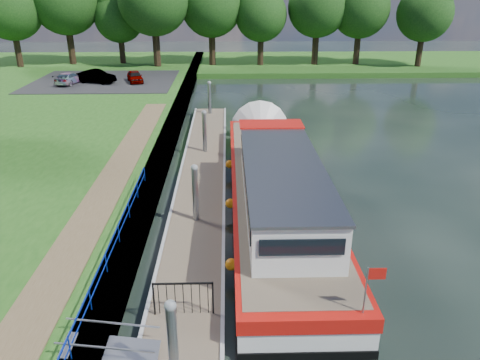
{
  "coord_description": "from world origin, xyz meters",
  "views": [
    {
      "loc": [
        1.41,
        -9.58,
        9.84
      ],
      "look_at": [
        1.95,
        10.48,
        1.4
      ],
      "focal_mm": 35.0,
      "sensor_mm": 36.0,
      "label": 1
    }
  ],
  "objects_px": {
    "pontoon": "(202,183)",
    "car_c": "(69,78)",
    "car_a": "(135,76)",
    "car_b": "(96,76)",
    "barge": "(274,182)"
  },
  "relations": [
    {
      "from": "barge",
      "to": "car_b",
      "type": "height_order",
      "value": "barge"
    },
    {
      "from": "pontoon",
      "to": "car_c",
      "type": "xyz_separation_m",
      "value": [
        -13.98,
        23.52,
        1.2
      ]
    },
    {
      "from": "barge",
      "to": "car_a",
      "type": "relative_size",
      "value": 6.5
    },
    {
      "from": "pontoon",
      "to": "car_a",
      "type": "xyz_separation_m",
      "value": [
        -7.74,
        24.19,
        1.21
      ]
    },
    {
      "from": "car_b",
      "to": "car_c",
      "type": "distance_m",
      "value": 2.57
    },
    {
      "from": "barge",
      "to": "car_c",
      "type": "distance_m",
      "value": 31.03
    },
    {
      "from": "car_a",
      "to": "car_c",
      "type": "xyz_separation_m",
      "value": [
        -6.24,
        -0.67,
        -0.0
      ]
    },
    {
      "from": "barge",
      "to": "car_a",
      "type": "height_order",
      "value": "barge"
    },
    {
      "from": "car_a",
      "to": "car_c",
      "type": "distance_m",
      "value": 6.28
    },
    {
      "from": "car_a",
      "to": "car_b",
      "type": "bearing_deg",
      "value": 166.17
    },
    {
      "from": "barge",
      "to": "pontoon",
      "type": "bearing_deg",
      "value": 150.27
    },
    {
      "from": "car_a",
      "to": "car_c",
      "type": "relative_size",
      "value": 0.86
    },
    {
      "from": "car_b",
      "to": "barge",
      "type": "bearing_deg",
      "value": -128.57
    },
    {
      "from": "barge",
      "to": "car_a",
      "type": "distance_m",
      "value": 28.59
    },
    {
      "from": "car_b",
      "to": "car_c",
      "type": "bearing_deg",
      "value": 120.78
    }
  ]
}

